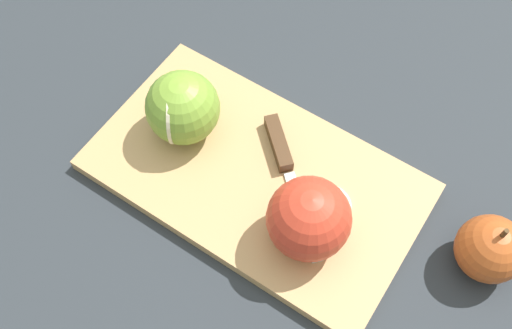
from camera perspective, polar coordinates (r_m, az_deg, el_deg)
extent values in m
plane|color=#282D33|center=(0.70, 0.00, -1.46)|extent=(4.00, 4.00, 0.00)
cube|color=tan|center=(0.69, 0.00, -1.15)|extent=(0.39, 0.23, 0.02)
sphere|color=olive|center=(0.68, -7.13, 5.25)|extent=(0.09, 0.09, 0.09)
cylinder|color=beige|center=(0.68, -7.77, 5.28)|extent=(0.05, 0.07, 0.08)
sphere|color=red|center=(0.61, 5.05, -5.17)|extent=(0.09, 0.09, 0.09)
cylinder|color=beige|center=(0.61, 5.23, -5.84)|extent=(0.06, 0.06, 0.08)
cube|color=silver|center=(0.66, 4.48, -4.88)|extent=(0.09, 0.08, 0.00)
cube|color=#472D19|center=(0.69, 2.39, 1.92)|extent=(0.06, 0.06, 0.02)
cylinder|color=beige|center=(0.66, 6.78, -3.99)|extent=(0.05, 0.05, 0.01)
sphere|color=#AD4C1E|center=(0.67, 21.39, -7.50)|extent=(0.07, 0.07, 0.07)
cylinder|color=#4C3319|center=(0.63, 22.60, -6.05)|extent=(0.01, 0.01, 0.01)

